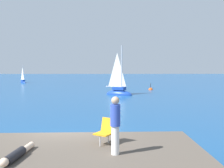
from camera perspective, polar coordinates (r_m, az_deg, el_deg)
name	(u,v)px	position (r m, az deg, el deg)	size (l,w,h in m)	color
ground_plane	(69,149)	(11.55, -8.81, -13.07)	(160.00, 160.00, 0.00)	navy
shore_ledge	(75,168)	(8.37, -7.65, -16.63)	(7.56, 4.58, 0.90)	brown
boulder_seaward	(99,151)	(11.17, -2.65, -13.63)	(0.93, 0.75, 0.51)	#564F42
sailboat_near	(119,92)	(30.37, 1.45, -1.62)	(3.22, 2.41, 5.89)	#193D99
sailboat_far	(23,82)	(51.77, -17.79, 0.46)	(1.69, 1.79, 3.50)	#193D99
person_sunbather	(17,154)	(8.02, -18.91, -13.47)	(0.41, 1.76, 0.25)	black
person_standing	(115,124)	(7.74, 0.68, -8.14)	(0.28, 0.28, 1.62)	white
beach_chair	(106,130)	(8.83, -1.28, -9.40)	(0.72, 0.76, 0.80)	orange
marker_buoy	(151,90)	(36.36, 7.93, -1.19)	(0.56, 0.56, 1.13)	#EA5114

